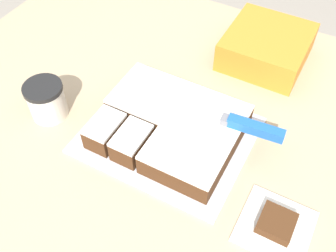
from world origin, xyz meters
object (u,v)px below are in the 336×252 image
Objects in this scene: knife at (241,125)px; storage_box at (267,47)px; cake at (170,126)px; cake_board at (168,135)px; coffee_cup at (46,100)px; brownie at (277,223)px.

knife is 0.31m from storage_box.
cake is 0.96× the size of knife.
cake_board is 0.03m from cake.
knife is at bearing 15.89° from coffee_cup.
coffee_cup is at bearing -131.32° from storage_box.
coffee_cup is (-0.42, -0.12, -0.03)m from knife.
storage_box is (0.10, 0.35, 0.04)m from cake_board.
cake_board is 0.37m from storage_box.
knife reaches higher than cake_board.
storage_box is at bearing -86.42° from knife.
coffee_cup is 1.37× the size of brownie.
brownie is (0.28, -0.10, -0.02)m from cake.
cake_board is 0.17m from knife.
coffee_cup reaches higher than cake_board.
coffee_cup reaches higher than storage_box.
coffee_cup is at bearing 10.88° from knife.
storage_box is at bearing 74.28° from cake_board.
coffee_cup is 0.56m from storage_box.
coffee_cup is (-0.28, -0.07, 0.01)m from cake.
storage_box is (-0.18, 0.45, 0.02)m from brownie.
knife is (0.15, 0.05, 0.07)m from cake_board.
brownie is (0.28, -0.10, 0.01)m from cake_board.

